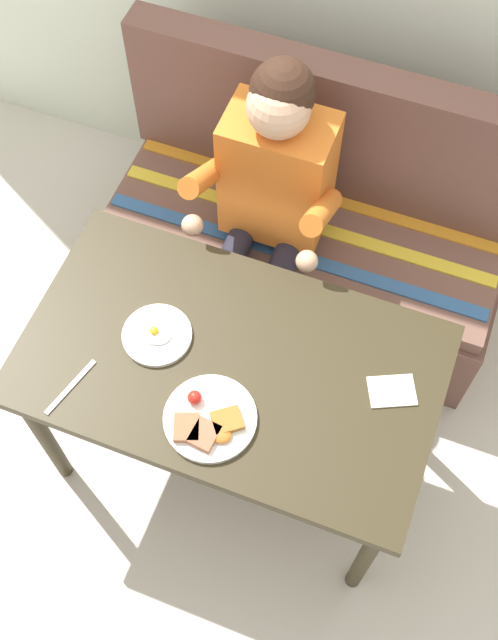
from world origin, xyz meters
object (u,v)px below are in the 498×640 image
Objects in this scene: plate_breakfast at (209,420)px; knife at (71,387)px; person at (270,195)px; napkin at (392,391)px; plate_eggs at (157,335)px; couch at (307,236)px; table at (231,374)px.

knife is at bearing -174.08° from plate_breakfast.
person is 9.33× the size of napkin.
knife is (-0.16, -0.23, -0.01)m from plate_eggs.
knife is at bearing -160.02° from napkin.
plate_breakfast reaches higher than plate_eggs.
knife is at bearing -111.24° from couch.
couch is 1.19× the size of person.
table is at bearing -0.12° from plate_eggs.
table is 9.23× the size of napkin.
person is at bearing 99.20° from table.
napkin is 0.90m from knife.
couch is 1.14m from knife.
table is 4.66× the size of plate_breakfast.
table is 0.83× the size of couch.
table is 0.46m from knife.
knife is (-0.29, -0.82, -0.01)m from person.
person is at bearing 85.73° from knife.
couch is 0.90m from plate_eggs.
napkin is at bearing -43.17° from person.
couch is at bearing 84.05° from knife.
couch is 0.46m from person.
person is 0.79m from plate_breakfast.
person is (-0.10, -0.17, 0.41)m from couch.
plate_breakfast is 0.52m from napkin.
knife is at bearing -109.55° from person.
couch is at bearing 90.82° from plate_breakfast.
plate_breakfast reaches higher than knife.
plate_breakfast is at bearing -82.04° from person.
couch is (0.00, 0.76, -0.32)m from table.
plate_eggs is at bearing -173.95° from napkin.
couch is 7.09× the size of plate_eggs.
plate_breakfast is at bearing -85.91° from table.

